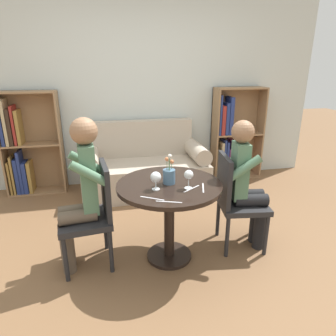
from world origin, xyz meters
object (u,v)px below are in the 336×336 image
object	(u,v)px
wine_glass_left	(156,178)
wine_glass_right	(189,175)
person_right	(247,183)
flower_vase	(169,174)
bookshelf_right	(230,137)
chair_left	(93,212)
bookshelf_left	(25,147)
person_left	(80,192)
couch	(145,168)
chair_right	(236,198)

from	to	relation	value
wine_glass_left	wine_glass_right	distance (m)	0.26
person_right	flower_vase	world-z (taller)	person_right
bookshelf_right	chair_left	distance (m)	2.65
bookshelf_left	bookshelf_right	xyz separation A→B (m)	(2.86, -0.00, -0.01)
bookshelf_left	person_left	distance (m)	1.96
wine_glass_right	flower_vase	bearing A→B (deg)	132.36
person_left	person_right	size ratio (longest dim) A/B	1.06
chair_left	wine_glass_left	world-z (taller)	chair_left
couch	flower_vase	xyz separation A→B (m)	(0.00, -1.56, 0.49)
bookshelf_left	wine_glass_left	bearing A→B (deg)	-54.01
wine_glass_left	wine_glass_right	xyz separation A→B (m)	(0.26, -0.04, 0.01)
person_right	flower_vase	bearing A→B (deg)	100.73
person_right	wine_glass_right	world-z (taller)	person_right
person_right	person_left	bearing A→B (deg)	97.66
chair_right	wine_glass_right	world-z (taller)	chair_right
bookshelf_left	flower_vase	size ratio (longest dim) A/B	5.15
bookshelf_right	chair_left	xyz separation A→B (m)	(-1.97, -1.77, -0.12)
bookshelf_right	chair_right	distance (m)	1.90
chair_left	wine_glass_right	world-z (taller)	chair_left
bookshelf_right	person_left	size ratio (longest dim) A/B	1.04
chair_right	wine_glass_right	bearing A→B (deg)	118.79
couch	chair_right	xyz separation A→B (m)	(0.64, -1.50, 0.18)
bookshelf_right	flower_vase	xyz separation A→B (m)	(-1.33, -1.82, 0.18)
chair_left	person_left	bearing A→B (deg)	-85.67
bookshelf_right	wine_glass_left	distance (m)	2.43
chair_right	person_left	bearing A→B (deg)	98.51
chair_left	flower_vase	world-z (taller)	flower_vase
bookshelf_left	wine_glass_right	distance (m)	2.58
person_right	chair_right	bearing A→B (deg)	84.85
bookshelf_left	wine_glass_right	bearing A→B (deg)	-49.81
person_left	bookshelf_left	bearing A→B (deg)	-161.89
couch	flower_vase	distance (m)	1.63
person_right	wine_glass_left	distance (m)	0.89
wine_glass_left	flower_vase	world-z (taller)	flower_vase
bookshelf_left	flower_vase	distance (m)	2.39
chair_left	flower_vase	size ratio (longest dim) A/B	3.45
bookshelf_right	wine_glass_right	world-z (taller)	bookshelf_right
bookshelf_right	chair_right	world-z (taller)	bookshelf_right
bookshelf_left	chair_right	size ratio (longest dim) A/B	1.49
person_left	person_right	bearing A→B (deg)	83.53
couch	wine_glass_left	xyz separation A→B (m)	(-0.13, -1.66, 0.51)
person_left	wine_glass_left	distance (m)	0.62
couch	person_right	size ratio (longest dim) A/B	1.34
chair_left	person_right	distance (m)	1.37
bookshelf_right	person_left	world-z (taller)	bookshelf_right
couch	flower_vase	size ratio (longest dim) A/B	6.26
bookshelf_right	wine_glass_left	bearing A→B (deg)	-127.18
bookshelf_left	wine_glass_left	distance (m)	2.39
bookshelf_right	person_left	distance (m)	2.72
bookshelf_left	chair_left	size ratio (longest dim) A/B	1.49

